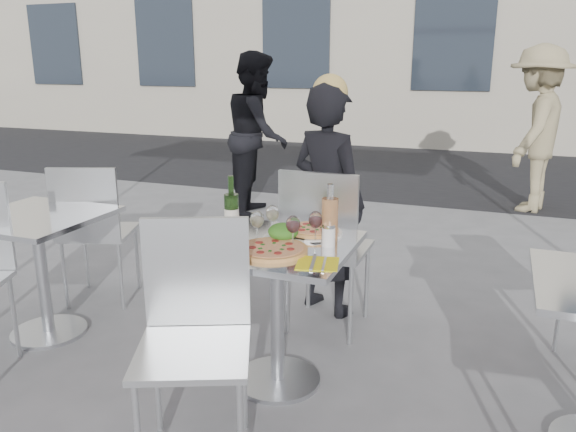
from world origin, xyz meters
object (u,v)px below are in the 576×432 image
(woman_diner, at_px, (328,201))
(carafe, at_px, (330,219))
(pizza_near, at_px, (272,249))
(wineglass_white_a, at_px, (257,221))
(napkin_left, at_px, (212,248))
(wineglass_red_a, at_px, (293,225))
(wineglass_red_b, at_px, (316,221))
(chair_near, at_px, (195,319))
(sugar_shaker, at_px, (328,235))
(side_table_left, at_px, (39,250))
(side_chair_lfar, at_px, (93,224))
(pedestrian_b, at_px, (536,129))
(napkin_right, at_px, (318,263))
(wineglass_white_b, at_px, (272,214))
(main_table, at_px, (277,284))
(chair_far, at_px, (324,238))
(wine_bottle, at_px, (232,211))
(pizza_far, at_px, (313,231))
(salad_plate, at_px, (283,233))
(pedestrian_a, at_px, (258,134))

(woman_diner, relative_size, carafe, 5.11)
(pizza_near, relative_size, wineglass_white_a, 2.11)
(napkin_left, bearing_deg, wineglass_red_a, -6.29)
(wineglass_red_b, bearing_deg, carafe, 17.53)
(chair_near, bearing_deg, sugar_shaker, 35.36)
(side_table_left, relative_size, chair_near, 0.77)
(carafe, distance_m, napkin_left, 0.58)
(sugar_shaker, bearing_deg, side_chair_lfar, 166.55)
(pedestrian_b, relative_size, carafe, 6.18)
(side_chair_lfar, bearing_deg, napkin_left, 133.09)
(wineglass_white_a, bearing_deg, chair_near, -93.92)
(chair_near, distance_m, wineglass_red_a, 0.64)
(napkin_left, bearing_deg, pizza_near, -16.72)
(side_table_left, relative_size, sugar_shaker, 7.01)
(napkin_right, bearing_deg, wineglass_white_b, 124.41)
(wineglass_white_a, bearing_deg, woman_diner, 86.00)
(side_chair_lfar, distance_m, pizza_near, 1.64)
(main_table, xyz_separation_m, wineglass_white_a, (-0.10, -0.01, 0.32))
(chair_far, bearing_deg, sugar_shaker, 109.58)
(wine_bottle, relative_size, carafe, 1.02)
(main_table, xyz_separation_m, wine_bottle, (-0.29, 0.10, 0.32))
(pizza_far, height_order, napkin_left, pizza_far)
(wineglass_white_a, relative_size, wineglass_white_b, 1.00)
(napkin_right, bearing_deg, napkin_left, 165.26)
(main_table, relative_size, side_table_left, 1.00)
(chair_far, relative_size, napkin_left, 4.13)
(woman_diner, xyz_separation_m, napkin_left, (-0.22, -1.13, 0.01))
(pizza_far, bearing_deg, woman_diner, 100.85)
(wineglass_white_a, distance_m, wineglass_red_b, 0.28)
(side_table_left, distance_m, side_chair_lfar, 0.47)
(sugar_shaker, xyz_separation_m, napkin_left, (-0.50, -0.23, -0.05))
(sugar_shaker, height_order, wineglass_white_a, wineglass_white_a)
(pedestrian_b, height_order, salad_plate, pedestrian_b)
(woman_diner, relative_size, pedestrian_a, 0.86)
(carafe, bearing_deg, napkin_right, -82.87)
(main_table, bearing_deg, side_chair_lfar, 162.54)
(pedestrian_a, relative_size, wineglass_white_a, 10.88)
(napkin_left, relative_size, napkin_right, 1.14)
(side_table_left, xyz_separation_m, chair_far, (1.55, 0.61, 0.06))
(side_table_left, relative_size, pedestrian_b, 0.42)
(main_table, xyz_separation_m, side_chair_lfar, (-1.50, 0.47, 0.03))
(side_table_left, distance_m, sugar_shaker, 1.76)
(woman_diner, bearing_deg, side_chair_lfar, 40.66)
(wineglass_white_b, xyz_separation_m, napkin_right, (0.34, -0.32, -0.11))
(main_table, bearing_deg, chair_far, 85.52)
(wineglass_white_a, bearing_deg, chair_far, 76.79)
(chair_near, distance_m, wine_bottle, 0.73)
(main_table, height_order, carafe, carafe)
(wineglass_red_a, bearing_deg, pizza_far, 86.17)
(chair_far, height_order, wine_bottle, wine_bottle)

